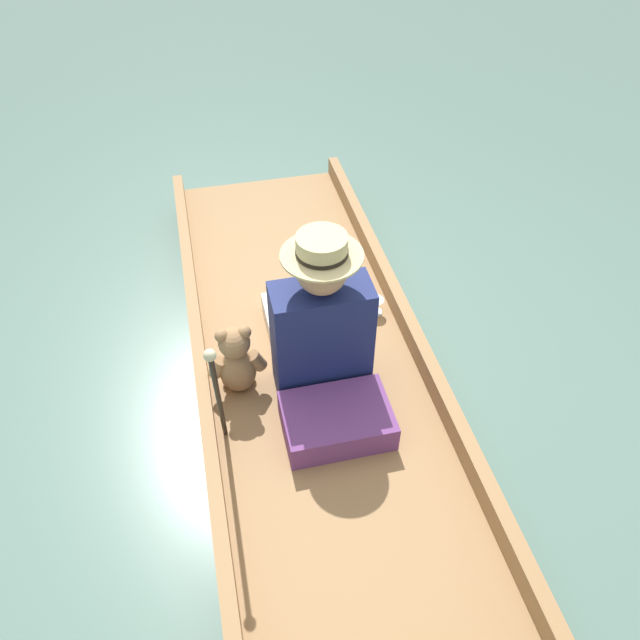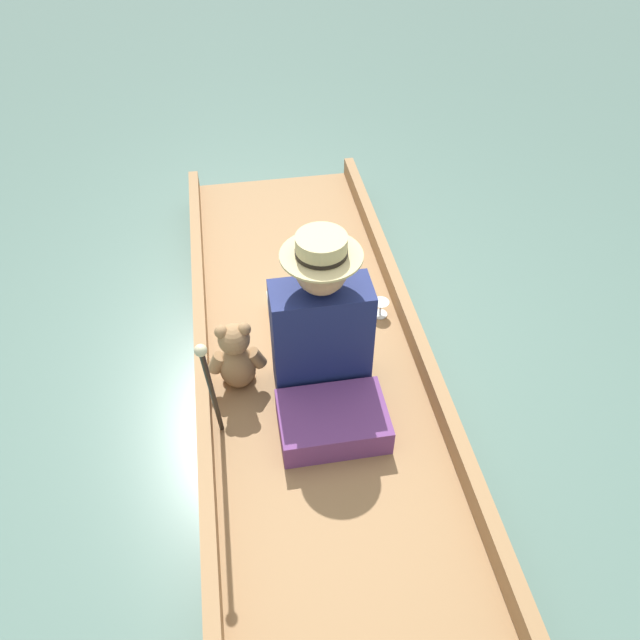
% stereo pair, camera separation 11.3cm
% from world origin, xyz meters
% --- Properties ---
extents(ground_plane, '(16.00, 16.00, 0.00)m').
position_xyz_m(ground_plane, '(0.00, 0.00, 0.00)').
color(ground_plane, slate).
extents(punt_boat, '(1.12, 3.31, 0.27)m').
position_xyz_m(punt_boat, '(0.00, 0.00, 0.09)').
color(punt_boat, '#997047').
rests_on(punt_boat, ground_plane).
extents(seat_cushion, '(0.47, 0.33, 0.14)m').
position_xyz_m(seat_cushion, '(0.02, -0.49, 0.23)').
color(seat_cushion, '#6B3875').
rests_on(seat_cushion, punt_boat).
extents(seated_person, '(0.43, 0.74, 0.85)m').
position_xyz_m(seated_person, '(0.02, -0.12, 0.47)').
color(seated_person, white).
rests_on(seated_person, punt_boat).
extents(teddy_bear, '(0.27, 0.16, 0.39)m').
position_xyz_m(teddy_bear, '(-0.36, -0.15, 0.34)').
color(teddy_bear, '#9E754C').
rests_on(teddy_bear, punt_boat).
extents(wine_glass, '(0.09, 0.09, 0.09)m').
position_xyz_m(wine_glass, '(0.41, 0.21, 0.22)').
color(wine_glass, silver).
rests_on(wine_glass, punt_boat).
extents(walking_cane, '(0.04, 0.30, 0.81)m').
position_xyz_m(walking_cane, '(-0.46, -0.55, 0.63)').
color(walking_cane, black).
rests_on(walking_cane, punt_boat).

